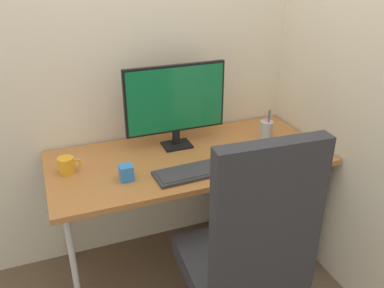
% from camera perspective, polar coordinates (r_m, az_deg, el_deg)
% --- Properties ---
extents(ground_plane, '(8.00, 8.00, 0.00)m').
position_cam_1_polar(ground_plane, '(2.62, -0.42, -16.05)').
color(ground_plane, brown).
extents(wall_back, '(3.10, 0.04, 2.80)m').
position_cam_1_polar(wall_back, '(2.32, -3.85, 17.15)').
color(wall_back, beige).
rests_on(wall_back, ground_plane).
extents(wall_side_right, '(0.04, 2.31, 2.80)m').
position_cam_1_polar(wall_side_right, '(2.17, 21.69, 14.89)').
color(wall_side_right, beige).
rests_on(wall_side_right, ground_plane).
extents(desk, '(1.46, 0.67, 0.74)m').
position_cam_1_polar(desk, '(2.22, -0.48, -2.63)').
color(desk, '#B27038').
rests_on(desk, ground_plane).
extents(office_chair, '(0.55, 0.57, 1.15)m').
position_cam_1_polar(office_chair, '(1.82, 7.72, -14.61)').
color(office_chair, black).
rests_on(office_chair, ground_plane).
extents(filing_cabinet, '(0.40, 0.50, 0.65)m').
position_cam_1_polar(filing_cabinet, '(2.55, 9.90, -8.54)').
color(filing_cabinet, '#B2B5BA').
rests_on(filing_cabinet, ground_plane).
extents(monitor, '(0.55, 0.12, 0.46)m').
position_cam_1_polar(monitor, '(2.21, -2.30, 5.92)').
color(monitor, black).
rests_on(monitor, desk).
extents(keyboard, '(0.39, 0.18, 0.02)m').
position_cam_1_polar(keyboard, '(2.02, 0.15, -3.88)').
color(keyboard, '#333338').
rests_on(keyboard, desk).
extents(mouse, '(0.06, 0.09, 0.04)m').
position_cam_1_polar(mouse, '(2.14, 8.16, -2.04)').
color(mouse, black).
rests_on(mouse, desk).
extents(pen_holder, '(0.07, 0.07, 0.17)m').
position_cam_1_polar(pen_holder, '(2.42, 10.21, 2.06)').
color(pen_holder, '#B2B5BA').
rests_on(pen_holder, desk).
extents(notebook, '(0.13, 0.24, 0.03)m').
position_cam_1_polar(notebook, '(2.33, 14.38, -0.42)').
color(notebook, black).
rests_on(notebook, desk).
extents(coffee_mug, '(0.11, 0.08, 0.08)m').
position_cam_1_polar(coffee_mug, '(2.11, -16.91, -2.83)').
color(coffee_mug, orange).
rests_on(coffee_mug, desk).
extents(desk_clamp_accessory, '(0.06, 0.06, 0.08)m').
position_cam_1_polar(desk_clamp_accessory, '(1.98, -9.06, -3.93)').
color(desk_clamp_accessory, '#337FD8').
rests_on(desk_clamp_accessory, desk).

